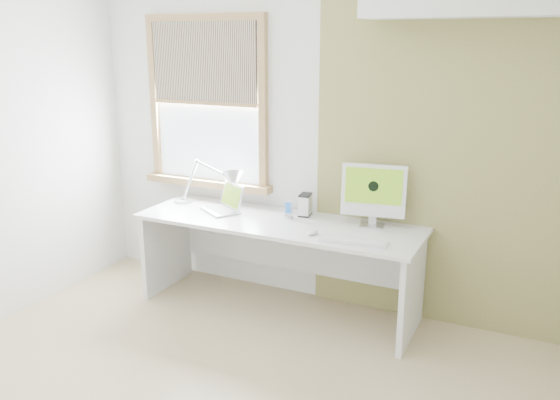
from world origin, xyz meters
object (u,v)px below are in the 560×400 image
Objects in this scene: laptop at (225,204)px; imac at (374,192)px; desk at (281,243)px; desk_lamp at (223,183)px; external_drive at (305,205)px.

laptop is 0.83× the size of imac.
imac reaches higher than desk.
laptop is (0.08, -0.11, -0.14)m from desk_lamp.
desk is 0.56m from laptop.
laptop is 1.20m from imac.
laptop is 0.65m from external_drive.
laptop is (-0.50, 0.00, 0.25)m from desk.
desk is at bearing -128.84° from external_drive.
desk_lamp is at bearing -178.84° from imac.
desk is 3.24× the size of desk_lamp.
imac is at bearing 11.94° from desk.
desk_lamp reaches higher than external_drive.
desk is at bearing -0.39° from laptop.
external_drive reaches higher than desk.
external_drive is at bearing 14.22° from laptop.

